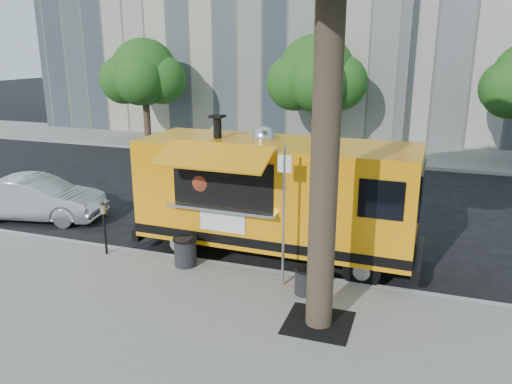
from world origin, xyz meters
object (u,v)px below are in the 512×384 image
far_tree_a (144,72)px  sign_post (284,209)px  trash_bin_left (185,251)px  far_tree_b (316,74)px  parking_meter (104,222)px  sedan (36,198)px  food_truck (275,195)px  trash_bin_right (305,280)px

far_tree_a → sign_post: 18.14m
trash_bin_left → far_tree_b: bearing=90.6°
parking_meter → sedan: size_ratio=0.33×
food_truck → trash_bin_left: bearing=-137.4°
far_tree_b → far_tree_a: bearing=-177.5°
food_truck → trash_bin_right: food_truck is taller
sedan → trash_bin_right: (8.83, -2.26, -0.21)m
far_tree_a → sedan: far_tree_a is taller
far_tree_a → trash_bin_right: bearing=-49.3°
trash_bin_right → food_truck: bearing=123.2°
sign_post → sedan: bearing=166.2°
parking_meter → trash_bin_right: (5.09, -0.41, -0.53)m
food_truck → sedan: bearing=178.9°
food_truck → trash_bin_left: size_ratio=10.55×
food_truck → parking_meter: bearing=-157.0°
far_tree_b → sedan: far_tree_b is taller
far_tree_b → food_truck: bearing=-81.7°
far_tree_b → sign_post: 14.61m
trash_bin_left → trash_bin_right: size_ratio=1.19×
far_tree_a → sedan: 12.64m
far_tree_b → sign_post: size_ratio=1.83×
food_truck → sedan: 7.64m
far_tree_b → sign_post: far_tree_b is taller
trash_bin_right → sedan: bearing=165.7°
far_tree_a → trash_bin_left: (9.14, -13.61, -3.27)m
sign_post → food_truck: bearing=112.8°
far_tree_a → far_tree_b: 9.01m
sign_post → trash_bin_right: (0.54, -0.21, -1.40)m
parking_meter → food_truck: size_ratio=0.19×
far_tree_b → trash_bin_right: size_ratio=9.89×
sedan → trash_bin_right: sedan is taller
sign_post → sedan: (-8.29, 2.04, -1.19)m
far_tree_a → food_truck: far_tree_a is taller
parking_meter → far_tree_a: bearing=117.1°
sign_post → parking_meter: 4.64m
sign_post → parking_meter: sign_post is taller
far_tree_a → trash_bin_left: far_tree_a is taller
sign_post → parking_meter: size_ratio=2.25×
food_truck → sedan: (-7.57, 0.32, -0.95)m
far_tree_b → sedan: size_ratio=1.37×
sign_post → trash_bin_left: size_ratio=4.53×
sign_post → far_tree_a: bearing=129.8°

